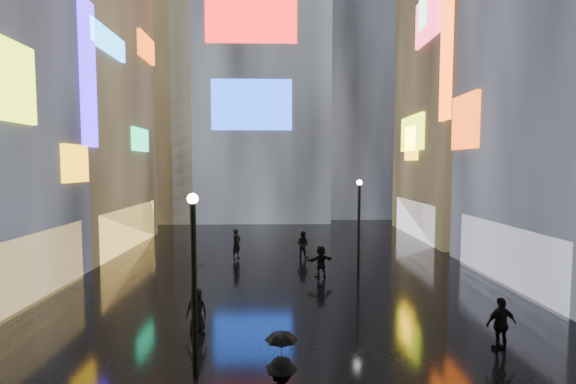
{
  "coord_description": "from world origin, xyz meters",
  "views": [
    {
      "loc": [
        -0.34,
        -1.86,
        5.95
      ],
      "look_at": [
        0.0,
        12.0,
        5.0
      ],
      "focal_mm": 24.0,
      "sensor_mm": 36.0,
      "label": 1
    }
  ],
  "objects": [
    {
      "name": "tower_main",
      "position": [
        -3.0,
        43.97,
        21.01
      ],
      "size": [
        16.0,
        14.2,
        42.0
      ],
      "color": "black",
      "rests_on": "ground"
    },
    {
      "name": "pedestrian_4",
      "position": [
        -3.28,
        11.64,
        0.79
      ],
      "size": [
        0.85,
        0.64,
        1.58
      ],
      "primitive_type": "imported",
      "rotation": [
        0.0,
        0.0,
        -0.19
      ],
      "color": "black",
      "rests_on": "ground"
    },
    {
      "name": "tower_flank_right",
      "position": [
        9.0,
        46.0,
        17.0
      ],
      "size": [
        12.0,
        12.0,
        34.0
      ],
      "primitive_type": "cube",
      "color": "black",
      "rests_on": "ground"
    },
    {
      "name": "building_right_far",
      "position": [
        15.98,
        30.0,
        13.98
      ],
      "size": [
        10.28,
        12.0,
        28.0
      ],
      "color": "black",
      "rests_on": "ground"
    },
    {
      "name": "pedestrian_7",
      "position": [
        1.22,
        22.82,
        0.85
      ],
      "size": [
        1.04,
        0.97,
        1.7
      ],
      "primitive_type": "imported",
      "rotation": [
        0.0,
        0.0,
        2.62
      ],
      "color": "black",
      "rests_on": "ground"
    },
    {
      "name": "pedestrian_5",
      "position": [
        1.92,
        18.33,
        0.84
      ],
      "size": [
        1.63,
        1.03,
        1.68
      ],
      "primitive_type": "imported",
      "rotation": [
        0.0,
        0.0,
        3.51
      ],
      "color": "black",
      "rests_on": "ground"
    },
    {
      "name": "umbrella_2",
      "position": [
        -3.28,
        11.64,
        2.05
      ],
      "size": [
        1.31,
        1.32,
        0.94
      ],
      "primitive_type": "imported",
      "rotation": [
        0.0,
        0.0,
        2.8
      ],
      "color": "black",
      "rests_on": "pedestrian_4"
    },
    {
      "name": "building_left_far",
      "position": [
        -15.98,
        26.0,
        10.98
      ],
      "size": [
        10.28,
        12.0,
        22.0
      ],
      "color": "black",
      "rests_on": "ground"
    },
    {
      "name": "umbrella_1",
      "position": [
        -0.29,
        6.12,
        2.13
      ],
      "size": [
        0.89,
        0.89,
        0.6
      ],
      "primitive_type": "imported",
      "rotation": [
        0.0,
        0.0,
        0.4
      ],
      "color": "black",
      "rests_on": "pedestrian_2"
    },
    {
      "name": "pedestrian_3",
      "position": [
        6.82,
        10.01,
        0.86
      ],
      "size": [
        1.05,
        0.52,
        1.73
      ],
      "primitive_type": "imported",
      "rotation": [
        0.0,
        0.0,
        3.24
      ],
      "color": "black",
      "rests_on": "ground"
    },
    {
      "name": "lamp_near",
      "position": [
        -2.69,
        8.65,
        2.94
      ],
      "size": [
        0.3,
        0.3,
        5.2
      ],
      "color": "black",
      "rests_on": "ground"
    },
    {
      "name": "ground",
      "position": [
        0.0,
        20.0,
        0.0
      ],
      "size": [
        140.0,
        140.0,
        0.0
      ],
      "primitive_type": "plane",
      "color": "black",
      "rests_on": "ground"
    },
    {
      "name": "pedestrian_6",
      "position": [
        -3.05,
        22.61,
        0.94
      ],
      "size": [
        0.76,
        0.82,
        1.88
      ],
      "primitive_type": "imported",
      "rotation": [
        0.0,
        0.0,
        0.96
      ],
      "color": "black",
      "rests_on": "ground"
    },
    {
      "name": "tower_flank_left",
      "position": [
        -14.0,
        42.0,
        13.0
      ],
      "size": [
        10.0,
        10.0,
        26.0
      ],
      "primitive_type": "cube",
      "color": "black",
      "rests_on": "ground"
    },
    {
      "name": "lamp_far",
      "position": [
        3.99,
        18.59,
        2.94
      ],
      "size": [
        0.3,
        0.3,
        5.2
      ],
      "color": "black",
      "rests_on": "ground"
    }
  ]
}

